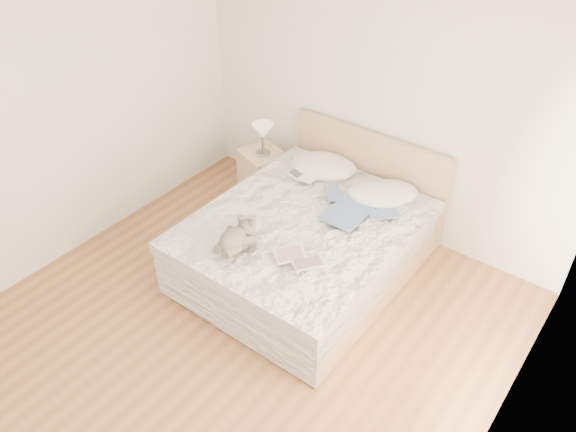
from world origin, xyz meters
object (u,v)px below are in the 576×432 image
at_px(teddy_bear, 233,246).
at_px(table_lamp, 263,133).
at_px(nightstand, 263,175).
at_px(photo_book, 305,176).
at_px(bed, 310,242).
at_px(childrens_book, 299,259).

bearing_deg(teddy_bear, table_lamp, 114.10).
xyz_separation_m(nightstand, photo_book, (0.68, -0.18, 0.35)).
relative_size(bed, table_lamp, 6.18).
height_order(bed, childrens_book, bed).
xyz_separation_m(nightstand, table_lamp, (0.02, -0.01, 0.53)).
xyz_separation_m(table_lamp, teddy_bear, (0.84, -1.41, -0.16)).
height_order(bed, photo_book, bed).
distance_m(table_lamp, photo_book, 0.70).
relative_size(table_lamp, photo_book, 1.13).
xyz_separation_m(bed, photo_book, (-0.40, 0.47, 0.32)).
relative_size(table_lamp, teddy_bear, 0.95).
height_order(bed, teddy_bear, bed).
bearing_deg(photo_book, nightstand, 170.89).
bearing_deg(childrens_book, teddy_bear, -121.00).
bearing_deg(bed, nightstand, 148.94).
distance_m(childrens_book, teddy_bear, 0.55).
distance_m(photo_book, childrens_book, 1.23).
distance_m(bed, photo_book, 0.70).
distance_m(nightstand, childrens_book, 1.86).
distance_m(table_lamp, childrens_book, 1.81).
height_order(table_lamp, childrens_book, table_lamp).
bearing_deg(teddy_bear, nightstand, 114.54).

